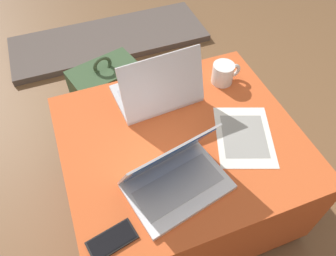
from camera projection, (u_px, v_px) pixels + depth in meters
name	position (u px, v px, depth m)	size (l,w,h in m)	color
ground_plane	(179.00, 197.00, 1.62)	(14.00, 14.00, 0.00)	brown
ottoman	(180.00, 171.00, 1.43)	(0.90, 0.80, 0.48)	maroon
laptop_near	(174.00, 176.00, 1.09)	(0.38, 0.30, 0.22)	silver
laptop_far	(158.00, 90.00, 1.34)	(0.35, 0.26, 0.24)	silver
cell_phone	(112.00, 240.00, 0.99)	(0.16, 0.10, 0.01)	black
backpack	(109.00, 104.00, 1.71)	(0.35, 0.31, 0.54)	#385133
paper_sheet	(244.00, 136.00, 1.25)	(0.30, 0.35, 0.00)	silver
coffee_mug	(224.00, 73.00, 1.42)	(0.13, 0.09, 0.09)	white
fireplace_hearth	(110.00, 39.00, 2.41)	(1.40, 0.50, 0.04)	#564C47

